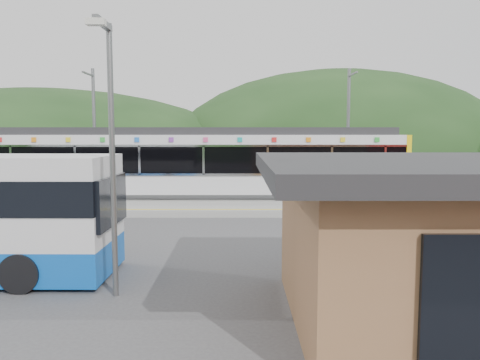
{
  "coord_description": "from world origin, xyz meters",
  "views": [
    {
      "loc": [
        0.99,
        -17.32,
        3.45
      ],
      "look_at": [
        1.02,
        1.0,
        1.64
      ],
      "focal_mm": 35.0,
      "sensor_mm": 36.0,
      "label": 1
    }
  ],
  "objects": [
    {
      "name": "lamp_post",
      "position": [
        -1.65,
        -7.72,
        3.4
      ],
      "size": [
        0.35,
        1.0,
        5.68
      ],
      "rotation": [
        0.0,
        0.0,
        -0.01
      ],
      "color": "slate",
      "rests_on": "ground"
    },
    {
      "name": "platform",
      "position": [
        0.0,
        3.3,
        0.15
      ],
      "size": [
        26.0,
        3.2,
        0.3
      ],
      "primitive_type": "cube",
      "color": "#9E9E99",
      "rests_on": "ground"
    },
    {
      "name": "hills",
      "position": [
        6.19,
        5.29,
        0.0
      ],
      "size": [
        146.0,
        149.0,
        26.0
      ],
      "color": "#1E3D19",
      "rests_on": "ground"
    },
    {
      "name": "train",
      "position": [
        -1.16,
        6.0,
        2.06
      ],
      "size": [
        20.44,
        3.01,
        3.74
      ],
      "color": "black",
      "rests_on": "ground"
    },
    {
      "name": "catenary_mast_west",
      "position": [
        -7.0,
        8.56,
        3.65
      ],
      "size": [
        0.18,
        1.8,
        7.0
      ],
      "color": "slate",
      "rests_on": "ground"
    },
    {
      "name": "yellow_line",
      "position": [
        0.0,
        2.0,
        0.3
      ],
      "size": [
        26.0,
        0.1,
        0.01
      ],
      "primitive_type": "cube",
      "color": "yellow",
      "rests_on": "platform"
    },
    {
      "name": "ground",
      "position": [
        0.0,
        0.0,
        0.0
      ],
      "size": [
        120.0,
        120.0,
        0.0
      ],
      "primitive_type": "plane",
      "color": "#4C4C4F",
      "rests_on": "ground"
    },
    {
      "name": "catenary_mast_east",
      "position": [
        7.0,
        8.56,
        3.65
      ],
      "size": [
        0.18,
        1.8,
        7.0
      ],
      "color": "slate",
      "rests_on": "ground"
    }
  ]
}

